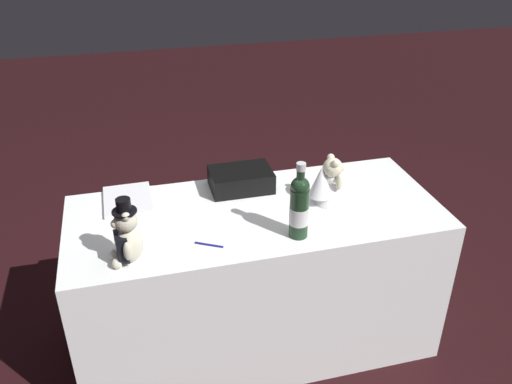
{
  "coord_description": "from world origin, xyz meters",
  "views": [
    {
      "loc": [
        0.52,
        2.0,
        2.04
      ],
      "look_at": [
        0.0,
        0.0,
        0.87
      ],
      "focal_mm": 37.45,
      "sensor_mm": 36.0,
      "label": 1
    }
  ],
  "objects": [
    {
      "name": "reception_table",
      "position": [
        0.0,
        0.0,
        0.39
      ],
      "size": [
        1.7,
        0.72,
        0.77
      ],
      "primitive_type": "cube",
      "color": "white",
      "rests_on": "ground_plane"
    },
    {
      "name": "teddy_bear_bride",
      "position": [
        -0.34,
        0.01,
        0.88
      ],
      "size": [
        0.19,
        0.16,
        0.23
      ],
      "color": "white",
      "rests_on": "reception_table"
    },
    {
      "name": "signing_pen",
      "position": [
        0.25,
        0.22,
        0.78
      ],
      "size": [
        0.12,
        0.07,
        0.01
      ],
      "color": "navy",
      "rests_on": "reception_table"
    },
    {
      "name": "champagne_bottle",
      "position": [
        -0.12,
        0.23,
        0.92
      ],
      "size": [
        0.08,
        0.08,
        0.34
      ],
      "color": "#1B351F",
      "rests_on": "reception_table"
    },
    {
      "name": "guestbook",
      "position": [
        0.56,
        -0.24,
        0.78
      ],
      "size": [
        0.22,
        0.29,
        0.02
      ],
      "primitive_type": "cube",
      "rotation": [
        0.0,
        0.0,
        0.01
      ],
      "color": "white",
      "rests_on": "reception_table"
    },
    {
      "name": "teddy_bear_groom",
      "position": [
        0.58,
        0.24,
        0.89
      ],
      "size": [
        0.13,
        0.14,
        0.28
      ],
      "color": "beige",
      "rests_on": "reception_table"
    },
    {
      "name": "gift_case_black",
      "position": [
        0.02,
        -0.23,
        0.82
      ],
      "size": [
        0.3,
        0.21,
        0.1
      ],
      "color": "black",
      "rests_on": "reception_table"
    },
    {
      "name": "ground_plane",
      "position": [
        0.0,
        0.0,
        0.0
      ],
      "size": [
        12.0,
        12.0,
        0.0
      ],
      "primitive_type": "plane",
      "color": "black"
    }
  ]
}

